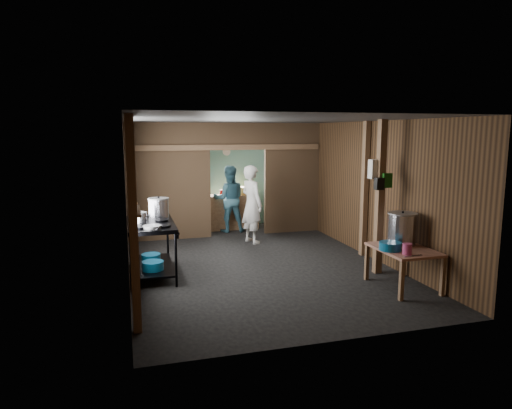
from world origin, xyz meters
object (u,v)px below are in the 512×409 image
object	(u,v)px
stove_pot_large	(159,208)
stock_pot	(402,229)
gas_range	(151,249)
cook	(252,204)
prep_table	(403,268)
yellow_tub	(242,191)
pink_bucket	(407,249)

from	to	relation	value
stove_pot_large	stock_pot	xyz separation A→B (m)	(3.64, -1.84, -0.21)
gas_range	stove_pot_large	distance (m)	0.74
cook	prep_table	bearing A→B (deg)	-177.41
gas_range	stock_pot	size ratio (longest dim) A/B	2.93
yellow_tub	prep_table	bearing A→B (deg)	-75.67
yellow_tub	stove_pot_large	bearing A→B (deg)	-127.25
gas_range	pink_bucket	xyz separation A→B (m)	(3.55, -2.02, 0.25)
pink_bucket	cook	bearing A→B (deg)	108.98
prep_table	stock_pot	distance (m)	0.61
stove_pot_large	stock_pot	distance (m)	4.09
gas_range	pink_bucket	distance (m)	4.09
stove_pot_large	yellow_tub	distance (m)	3.73
gas_range	pink_bucket	world-z (taller)	gas_range
pink_bucket	yellow_tub	size ratio (longest dim) A/B	0.48
prep_table	yellow_tub	bearing A→B (deg)	104.33
prep_table	pink_bucket	world-z (taller)	pink_bucket
pink_bucket	cook	xyz separation A→B (m)	(-1.31, 3.80, 0.14)
prep_table	yellow_tub	xyz separation A→B (m)	(-1.29, 5.03, 0.63)
gas_range	stock_pot	world-z (taller)	stock_pot
stock_pot	stove_pot_large	bearing A→B (deg)	153.20
cook	stock_pot	bearing A→B (deg)	-174.49
gas_range	stove_pot_large	size ratio (longest dim) A/B	4.27
stove_pot_large	yellow_tub	xyz separation A→B (m)	(2.25, 2.96, -0.13)
prep_table	stock_pot	world-z (taller)	stock_pot
prep_table	yellow_tub	distance (m)	5.23
prep_table	stock_pot	size ratio (longest dim) A/B	2.00
stove_pot_large	pink_bucket	world-z (taller)	stove_pot_large
prep_table	stove_pot_large	xyz separation A→B (m)	(-3.54, 2.07, 0.77)
pink_bucket	yellow_tub	distance (m)	5.48
prep_table	yellow_tub	size ratio (longest dim) A/B	3.13
prep_table	stock_pot	xyz separation A→B (m)	(0.10, 0.23, 0.56)
stove_pot_large	cook	size ratio (longest dim) A/B	0.22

